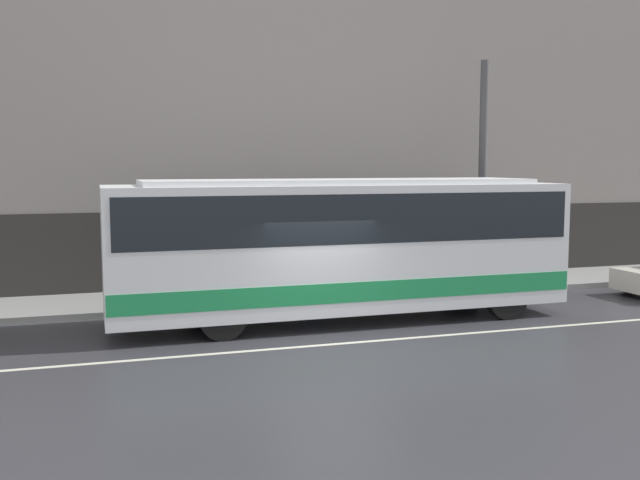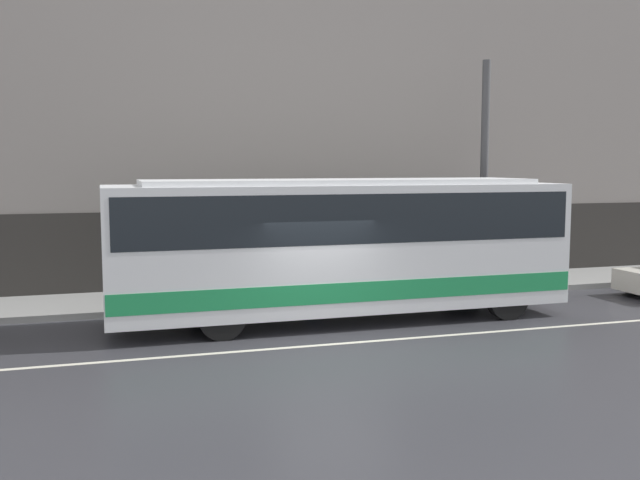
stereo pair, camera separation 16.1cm
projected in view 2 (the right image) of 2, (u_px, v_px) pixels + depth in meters
The scene contains 7 objects.
ground_plane at pixel (333, 344), 14.81m from camera, with size 60.00×60.00×0.00m, color #333338.
sidewalk at pixel (272, 295), 19.99m from camera, with size 60.00×2.91×0.16m.
building_facade at pixel (259, 134), 21.03m from camera, with size 60.00×0.35×9.60m.
lane_stripe at pixel (333, 344), 14.81m from camera, with size 54.00×0.14×0.01m.
transit_bus at pixel (341, 241), 16.97m from camera, with size 10.93×2.61×3.38m.
utility_pole_near at pixel (484, 174), 20.91m from camera, with size 0.24×0.24×6.57m.
pedestrian_waiting at pixel (314, 265), 20.28m from camera, with size 0.36×0.36×1.53m.
Camera 2 is at (-4.51, -13.78, 3.73)m, focal length 40.00 mm.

